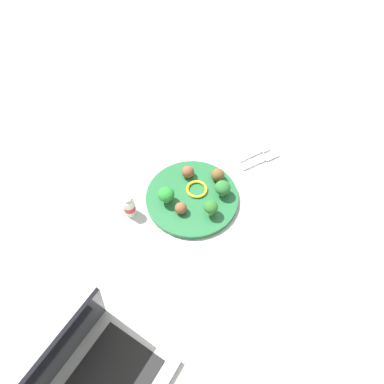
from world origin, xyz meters
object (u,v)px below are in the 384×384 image
object	(u,v)px
plate	(192,197)
meatball_front_left	(188,172)
broccoli_floret_back_left	(166,195)
fork	(256,153)
broccoli_floret_mid_left	(223,188)
meatball_mid_right	(181,208)
knife	(262,160)
yogurt_bottle	(129,206)
meatball_mid_left	(218,175)
pepper_ring_front_right	(197,189)
broccoli_floret_near_rim	(211,207)
napkin	(257,159)

from	to	relation	value
plate	meatball_front_left	distance (m)	0.08
broccoli_floret_back_left	fork	world-z (taller)	broccoli_floret_back_left
broccoli_floret_back_left	broccoli_floret_mid_left	distance (m)	0.17
meatball_mid_right	fork	size ratio (longest dim) A/B	0.30
broccoli_floret_back_left	broccoli_floret_mid_left	world-z (taller)	broccoli_floret_back_left
plate	meatball_mid_right	distance (m)	0.07
knife	yogurt_bottle	xyz separation A→B (m)	(-0.46, 0.05, 0.03)
meatball_mid_left	yogurt_bottle	distance (m)	0.28
meatball_mid_left	meatball_mid_right	xyz separation A→B (m)	(-0.16, -0.04, -0.00)
pepper_ring_front_right	meatball_front_left	bearing A→B (deg)	83.98
pepper_ring_front_right	fork	size ratio (longest dim) A/B	0.55
plate	broccoli_floret_near_rim	xyz separation A→B (m)	(0.01, -0.08, 0.04)
napkin	meatball_mid_left	bearing A→B (deg)	-176.66
broccoli_floret_back_left	knife	bearing A→B (deg)	-3.15
broccoli_floret_back_left	meatball_front_left	world-z (taller)	broccoli_floret_back_left
pepper_ring_front_right	fork	bearing A→B (deg)	6.65
broccoli_floret_mid_left	napkin	size ratio (longest dim) A/B	0.30
meatball_front_left	plate	bearing A→B (deg)	-112.73
broccoli_floret_near_rim	fork	world-z (taller)	broccoli_floret_near_rim
pepper_ring_front_right	meatball_mid_right	bearing A→B (deg)	-152.88
plate	yogurt_bottle	world-z (taller)	yogurt_bottle
meatball_mid_left	knife	size ratio (longest dim) A/B	0.29
pepper_ring_front_right	plate	bearing A→B (deg)	-155.59
meatball_front_left	meatball_mid_left	bearing A→B (deg)	-40.17
plate	pepper_ring_front_right	size ratio (longest dim) A/B	4.22
broccoli_floret_mid_left	napkin	distance (m)	0.20
broccoli_floret_mid_left	pepper_ring_front_right	distance (m)	0.08
broccoli_floret_back_left	meatball_mid_left	world-z (taller)	broccoli_floret_back_left
napkin	knife	size ratio (longest dim) A/B	1.17
broccoli_floret_near_rim	fork	distance (m)	0.30
broccoli_floret_mid_left	yogurt_bottle	bearing A→B (deg)	159.93
fork	knife	bearing A→B (deg)	-92.92
meatball_mid_left	meatball_mid_right	distance (m)	0.16
napkin	fork	distance (m)	0.02
napkin	meatball_mid_right	bearing A→B (deg)	-170.73
meatball_mid_right	napkin	xyz separation A→B (m)	(0.33, 0.05, -0.03)
meatball_mid_right	yogurt_bottle	size ratio (longest dim) A/B	0.47
broccoli_floret_mid_left	broccoli_floret_near_rim	bearing A→B (deg)	-149.87
broccoli_floret_mid_left	fork	size ratio (longest dim) A/B	0.42
pepper_ring_front_right	broccoli_floret_near_rim	bearing A→B (deg)	-97.40
broccoli_floret_near_rim	meatball_mid_right	world-z (taller)	broccoli_floret_near_rim
meatball_mid_right	yogurt_bottle	world-z (taller)	yogurt_bottle
meatball_mid_left	pepper_ring_front_right	size ratio (longest dim) A/B	0.63
meatball_front_left	meatball_mid_left	size ratio (longest dim) A/B	0.93
meatball_mid_left	broccoli_floret_near_rim	bearing A→B (deg)	-133.36
napkin	yogurt_bottle	bearing A→B (deg)	176.08
plate	fork	world-z (taller)	plate
meatball_front_left	meatball_mid_right	distance (m)	0.14
napkin	yogurt_bottle	size ratio (longest dim) A/B	2.25
meatball_front_left	yogurt_bottle	xyz separation A→B (m)	(-0.21, -0.02, -0.00)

